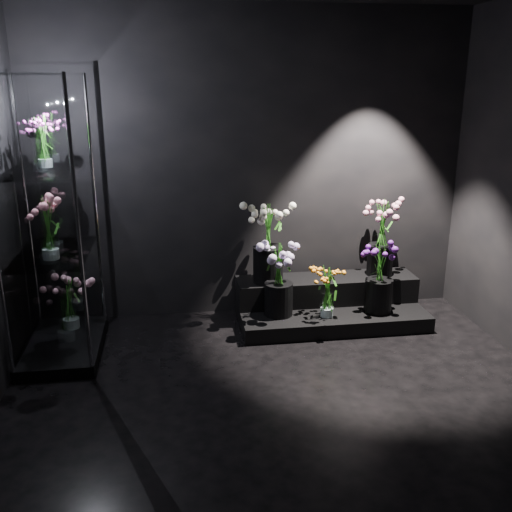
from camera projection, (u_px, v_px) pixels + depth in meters
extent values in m
plane|color=black|center=(295.00, 425.00, 3.74)|extent=(4.00, 4.00, 0.00)
plane|color=black|center=(252.00, 167.00, 5.21)|extent=(4.00, 0.00, 4.00)
plane|color=black|center=(476.00, 402.00, 1.44)|extent=(4.00, 0.00, 4.00)
cube|color=black|center=(331.00, 315.00, 5.30)|extent=(1.70, 0.76, 0.14)
cube|color=black|center=(326.00, 289.00, 5.42)|extent=(1.70, 0.38, 0.24)
cube|color=black|center=(64.00, 346.00, 4.73)|extent=(0.61, 1.01, 0.10)
cube|color=white|center=(54.00, 253.00, 4.49)|extent=(0.55, 0.95, 0.01)
cube|color=white|center=(45.00, 170.00, 4.30)|extent=(0.55, 0.95, 0.01)
cylinder|color=white|center=(327.00, 305.00, 5.06)|extent=(0.12, 0.12, 0.23)
cylinder|color=black|center=(279.00, 299.00, 5.09)|extent=(0.25, 0.25, 0.30)
cylinder|color=black|center=(378.00, 296.00, 5.17)|extent=(0.25, 0.25, 0.30)
cylinder|color=black|center=(268.00, 264.00, 5.22)|extent=(0.28, 0.28, 0.34)
cylinder|color=black|center=(380.00, 260.00, 5.42)|extent=(0.24, 0.24, 0.30)
cylinder|color=white|center=(50.00, 244.00, 4.30)|extent=(0.13, 0.13, 0.23)
cylinder|color=white|center=(45.00, 155.00, 4.37)|extent=(0.11, 0.11, 0.19)
cylinder|color=white|center=(71.00, 314.00, 4.92)|extent=(0.15, 0.15, 0.25)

